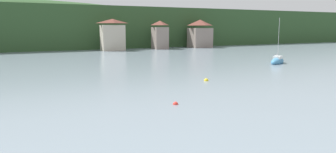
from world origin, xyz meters
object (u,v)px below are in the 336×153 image
(shore_building_central, at_px, (160,35))
(shore_building_eastcentral, at_px, (200,34))
(shore_building_westcentral, at_px, (113,35))
(sailboat_far_4, at_px, (277,61))
(mooring_buoy_near, at_px, (176,104))
(mooring_buoy_mid, at_px, (206,81))

(shore_building_central, height_order, shore_building_eastcentral, shore_building_eastcentral)
(shore_building_westcentral, relative_size, sailboat_far_4, 1.03)
(mooring_buoy_near, distance_m, mooring_buoy_mid, 12.92)
(shore_building_eastcentral, relative_size, mooring_buoy_mid, 15.40)
(shore_building_westcentral, distance_m, sailboat_far_4, 48.37)
(shore_building_eastcentral, relative_size, mooring_buoy_near, 19.17)
(shore_building_westcentral, height_order, mooring_buoy_mid, shore_building_westcentral)
(shore_building_central, height_order, sailboat_far_4, shore_building_central)
(shore_building_central, bearing_deg, sailboat_far_4, -87.49)
(shore_building_eastcentral, relative_size, sailboat_far_4, 1.04)
(shore_building_westcentral, distance_m, mooring_buoy_near, 66.04)
(shore_building_eastcentral, distance_m, mooring_buoy_mid, 66.44)
(shore_building_central, distance_m, sailboat_far_4, 45.58)
(shore_building_westcentral, distance_m, shore_building_central, 14.88)
(shore_building_central, relative_size, sailboat_far_4, 0.99)
(shore_building_westcentral, height_order, shore_building_central, shore_building_westcentral)
(shore_building_central, relative_size, mooring_buoy_near, 18.16)
(shore_building_westcentral, relative_size, shore_building_central, 1.04)
(shore_building_central, distance_m, mooring_buoy_mid, 59.17)
(shore_building_central, relative_size, mooring_buoy_mid, 14.58)
(shore_building_westcentral, xyz_separation_m, mooring_buoy_mid, (-5.45, -55.20, -4.31))
(shore_building_westcentral, relative_size, mooring_buoy_mid, 15.20)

